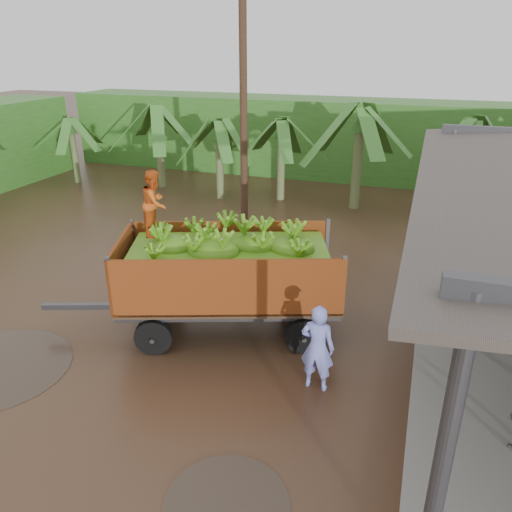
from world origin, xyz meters
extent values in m
plane|color=black|center=(0.00, 0.00, 0.00)|extent=(100.00, 100.00, 0.00)
cube|color=#2D661E|center=(-2.00, 16.00, 1.80)|extent=(22.00, 3.00, 3.60)
cube|color=#47474C|center=(-2.12, -0.05, 0.57)|extent=(1.80, 0.75, 0.12)
imported|color=#CD5418|center=(-0.58, 0.78, 2.90)|extent=(0.65, 0.78, 1.43)
imported|color=#7F8AE8|center=(3.28, -0.40, 0.87)|extent=(0.65, 0.44, 1.73)
cylinder|color=#47301E|center=(-0.90, 7.05, 3.97)|extent=(0.24, 0.24, 7.93)
camera|label=1|loc=(4.73, -8.08, 6.01)|focal=35.00mm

